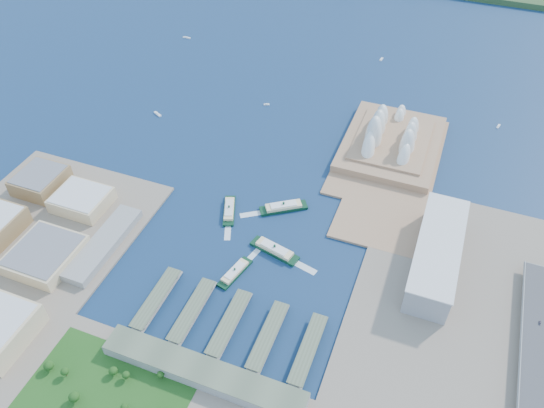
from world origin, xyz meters
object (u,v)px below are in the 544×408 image
at_px(toaster_building, 437,254).
at_px(ferry_c, 235,271).
at_px(ferry_d, 275,249).
at_px(ferry_a, 229,209).
at_px(car_c, 540,323).
at_px(ferry_b, 284,206).
at_px(opera_house, 394,129).

xyz_separation_m(toaster_building, ferry_c, (-203.57, -90.30, -15.80)).
xyz_separation_m(toaster_building, ferry_d, (-174.17, -44.03, -14.81)).
xyz_separation_m(ferry_a, car_c, (359.66, -48.06, 10.55)).
xyz_separation_m(ferry_b, ferry_c, (-14.40, -117.08, -0.96)).
bearing_deg(opera_house, toaster_building, -65.77).
bearing_deg(ferry_a, toaster_building, -20.83).
relative_size(ferry_b, ferry_d, 1.00).
relative_size(ferry_a, ferry_d, 0.87).
bearing_deg(ferry_a, opera_house, 30.22).
xyz_separation_m(toaster_building, car_c, (109.00, -50.03, -4.98)).
height_order(toaster_building, car_c, toaster_building).
relative_size(ferry_c, ferry_d, 0.83).
distance_m(toaster_building, ferry_c, 223.26).
relative_size(ferry_a, ferry_b, 0.88).
bearing_deg(ferry_d, ferry_c, 161.05).
xyz_separation_m(ferry_c, car_c, (312.57, 40.27, 10.82)).
xyz_separation_m(toaster_building, ferry_b, (-189.17, 26.78, -14.84)).
bearing_deg(toaster_building, ferry_b, 171.94).
distance_m(toaster_building, ferry_b, 191.63).
bearing_deg(ferry_c, toaster_building, -142.10).
relative_size(toaster_building, car_c, 33.64).
xyz_separation_m(toaster_building, ferry_a, (-250.66, -1.97, -15.53)).
distance_m(ferry_b, car_c, 308.06).
bearing_deg(ferry_b, opera_house, 116.29).
distance_m(ferry_a, ferry_d, 87.30).
relative_size(ferry_a, ferry_c, 1.06).
xyz_separation_m(ferry_a, ferry_b, (61.49, 28.75, 0.69)).
bearing_deg(car_c, ferry_a, 172.39).
distance_m(toaster_building, ferry_d, 180.26).
relative_size(opera_house, ferry_d, 2.99).
relative_size(toaster_building, ferry_a, 2.95).
distance_m(toaster_building, ferry_a, 251.15).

